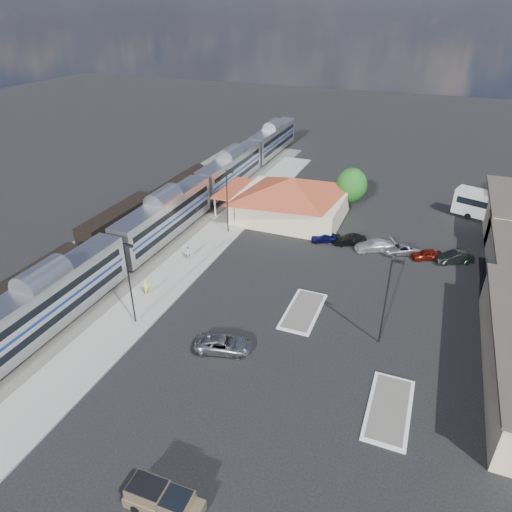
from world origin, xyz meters
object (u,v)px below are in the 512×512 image
at_px(pickup_truck, 164,501).
at_px(suv, 223,344).
at_px(coach_bus, 502,209).
at_px(station_depot, 291,198).

height_order(pickup_truck, suv, pickup_truck).
bearing_deg(suv, coach_bus, -47.14).
relative_size(station_depot, pickup_truck, 3.64).
distance_m(suv, coach_bus, 46.87).
bearing_deg(suv, pickup_truck, 176.44).
relative_size(suv, coach_bus, 0.40).
height_order(pickup_truck, coach_bus, coach_bus).
bearing_deg(pickup_truck, coach_bus, -23.32).
bearing_deg(pickup_truck, suv, 9.98).
height_order(station_depot, suv, station_depot).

